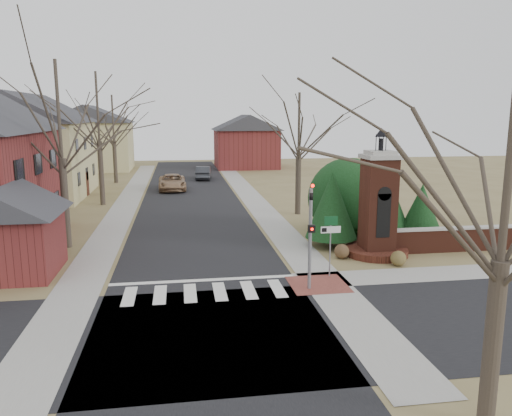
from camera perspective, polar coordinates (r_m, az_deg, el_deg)
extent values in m
plane|color=brown|center=(19.90, -5.72, -10.39)|extent=(120.00, 120.00, 0.00)
cube|color=black|center=(41.18, -7.40, 0.67)|extent=(8.00, 70.00, 0.01)
cube|color=black|center=(17.14, -5.16, -13.97)|extent=(120.00, 8.00, 0.01)
cube|color=silver|center=(20.65, -5.85, -9.57)|extent=(8.00, 2.20, 0.02)
cube|color=silver|center=(22.06, -6.05, -8.22)|extent=(8.00, 0.35, 0.02)
cube|color=gray|center=(41.62, -0.23, 0.87)|extent=(2.00, 60.00, 0.02)
cube|color=gray|center=(41.40, -14.61, 0.46)|extent=(2.00, 60.00, 0.02)
cube|color=brown|center=(21.58, 7.11, -8.68)|extent=(2.40, 2.40, 0.02)
cylinder|color=slate|center=(20.47, 6.20, -3.62)|extent=(0.14, 0.14, 4.20)
imported|color=black|center=(20.08, 6.31, 1.78)|extent=(0.15, 0.18, 0.90)
sphere|color=#FF0C05|center=(19.83, 6.49, 2.54)|extent=(0.14, 0.14, 0.14)
cube|color=black|center=(20.19, 6.36, -2.37)|extent=(0.28, 0.16, 0.30)
sphere|color=#FF0C05|center=(20.10, 6.43, -2.42)|extent=(0.11, 0.11, 0.11)
cylinder|color=slate|center=(22.33, 8.47, -4.58)|extent=(0.06, 0.06, 2.60)
cube|color=silver|center=(22.10, 8.54, -2.47)|extent=(0.90, 0.03, 0.30)
cube|color=black|center=(22.00, 7.81, -2.51)|extent=(0.22, 0.02, 0.18)
cube|color=#0E431E|center=(22.02, 8.57, -1.45)|extent=(0.60, 0.03, 0.40)
cylinder|color=#522418|center=(26.48, 13.55, -4.84)|extent=(3.20, 3.20, 0.36)
cube|color=#522418|center=(25.96, 13.77, 0.10)|extent=(1.50, 1.50, 5.00)
cube|color=black|center=(25.37, 14.36, -0.86)|extent=(0.70, 0.10, 2.20)
cube|color=gray|center=(25.63, 14.03, 5.72)|extent=(1.70, 1.70, 0.20)
cube|color=gray|center=(25.61, 14.05, 6.16)|extent=(1.30, 1.30, 0.20)
cylinder|color=black|center=(25.58, 14.09, 7.05)|extent=(0.20, 0.20, 0.60)
cone|color=black|center=(25.56, 14.15, 8.40)|extent=(0.64, 0.64, 0.45)
cube|color=#522418|center=(28.36, 22.05, -3.42)|extent=(7.50, 0.40, 1.20)
cube|color=gray|center=(28.22, 22.14, -2.14)|extent=(7.50, 0.50, 0.10)
cube|color=#C8BD85|center=(47.43, -24.26, 5.03)|extent=(9.00, 12.00, 6.40)
cube|color=maroon|center=(24.95, -26.32, -3.73)|extent=(4.00, 4.00, 2.80)
cube|color=#C8BD85|center=(67.60, -18.34, 6.69)|extent=(10.00, 8.00, 6.00)
cube|color=#C8BD85|center=(66.42, -21.19, 9.90)|extent=(0.75, 0.75, 3.08)
cube|color=maroon|center=(67.30, -1.17, 6.79)|extent=(8.00, 8.00, 5.00)
cube|color=maroon|center=(65.30, -2.97, 9.64)|extent=(0.75, 0.75, 2.80)
cylinder|color=#473D33|center=(27.67, 8.53, -3.82)|extent=(0.20, 0.20, 0.50)
cone|color=black|center=(27.23, 8.65, 0.36)|extent=(2.80, 2.80, 3.60)
cylinder|color=#473D33|center=(29.88, 13.91, -2.93)|extent=(0.20, 0.20, 0.50)
cone|color=black|center=(29.43, 14.12, 1.52)|extent=(3.40, 3.40, 4.20)
cylinder|color=#473D33|center=(29.83, 18.20, -3.18)|extent=(0.20, 0.20, 0.50)
cone|color=black|center=(29.49, 18.39, -0.07)|extent=(2.40, 2.40, 2.80)
sphere|color=black|center=(30.12, 10.52, 1.48)|extent=(4.80, 4.80, 4.80)
cylinder|color=#473D33|center=(28.62, -20.97, 0.49)|extent=(0.40, 0.40, 4.83)
cylinder|color=#473D33|center=(41.27, -17.27, 3.82)|extent=(0.40, 0.40, 5.04)
cylinder|color=#473D33|center=(54.18, -15.80, 5.11)|extent=(0.40, 0.40, 4.41)
cylinder|color=#473D33|center=(35.91, 4.83, 2.62)|extent=(0.40, 0.40, 4.20)
cylinder|color=#473D33|center=(12.86, 25.40, -14.04)|extent=(0.40, 0.40, 3.99)
imported|color=#987453|center=(47.89, -9.55, 2.92)|extent=(2.63, 5.45, 1.50)
imported|color=#2F3136|center=(55.42, -6.03, 4.03)|extent=(1.95, 4.53, 1.45)
sphere|color=brown|center=(25.39, 9.78, -4.91)|extent=(0.75, 0.75, 0.75)
sphere|color=brown|center=(24.78, 15.96, -5.57)|extent=(0.74, 0.74, 0.74)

